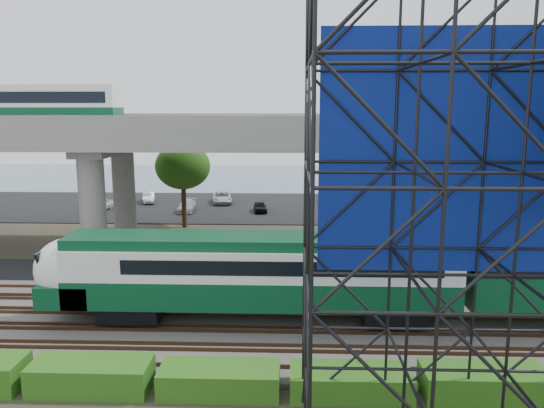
{
  "coord_description": "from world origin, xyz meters",
  "views": [
    {
      "loc": [
        3.67,
        -23.0,
        10.83
      ],
      "look_at": [
        2.65,
        6.0,
        5.5
      ],
      "focal_mm": 35.0,
      "sensor_mm": 36.0,
      "label": 1
    }
  ],
  "objects": [
    {
      "name": "ground",
      "position": [
        0.0,
        0.0,
        0.0
      ],
      "size": [
        140.0,
        140.0,
        0.0
      ],
      "primitive_type": "plane",
      "color": "#474233",
      "rests_on": "ground"
    },
    {
      "name": "ballast_bed",
      "position": [
        0.0,
        2.0,
        0.1
      ],
      "size": [
        90.0,
        12.0,
        0.2
      ],
      "primitive_type": "cube",
      "color": "slate",
      "rests_on": "ground"
    },
    {
      "name": "service_road",
      "position": [
        0.0,
        10.5,
        0.04
      ],
      "size": [
        90.0,
        5.0,
        0.08
      ],
      "primitive_type": "cube",
      "color": "black",
      "rests_on": "ground"
    },
    {
      "name": "parking_lot",
      "position": [
        0.0,
        34.0,
        0.04
      ],
      "size": [
        90.0,
        18.0,
        0.08
      ],
      "primitive_type": "cube",
      "color": "black",
      "rests_on": "ground"
    },
    {
      "name": "harbor_water",
      "position": [
        0.0,
        56.0,
        0.01
      ],
      "size": [
        140.0,
        40.0,
        0.03
      ],
      "primitive_type": "cube",
      "color": "slate",
      "rests_on": "ground"
    },
    {
      "name": "rail_tracks",
      "position": [
        0.0,
        2.0,
        0.28
      ],
      "size": [
        90.0,
        9.52,
        0.16
      ],
      "color": "#472D1E",
      "rests_on": "ballast_bed"
    },
    {
      "name": "commuter_train",
      "position": [
        4.36,
        2.0,
        2.88
      ],
      "size": [
        29.3,
        3.06,
        4.3
      ],
      "color": "black",
      "rests_on": "rail_tracks"
    },
    {
      "name": "overpass",
      "position": [
        -1.09,
        16.0,
        8.21
      ],
      "size": [
        80.0,
        12.0,
        12.4
      ],
      "color": "#9E9B93",
      "rests_on": "ground"
    },
    {
      "name": "scaffold_tower",
      "position": [
        8.69,
        -7.98,
        7.47
      ],
      "size": [
        9.36,
        6.36,
        15.0
      ],
      "color": "black",
      "rests_on": "ground"
    },
    {
      "name": "hedge_strip",
      "position": [
        1.01,
        -4.3,
        0.56
      ],
      "size": [
        34.6,
        1.8,
        1.2
      ],
      "color": "#295814",
      "rests_on": "ground"
    },
    {
      "name": "trees",
      "position": [
        -4.67,
        16.17,
        5.57
      ],
      "size": [
        40.94,
        16.94,
        7.69
      ],
      "color": "#382314",
      "rests_on": "ground"
    },
    {
      "name": "parked_cars",
      "position": [
        1.12,
        33.69,
        0.68
      ],
      "size": [
        37.4,
        9.57,
        1.25
      ],
      "color": "silver",
      "rests_on": "parking_lot"
    }
  ]
}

